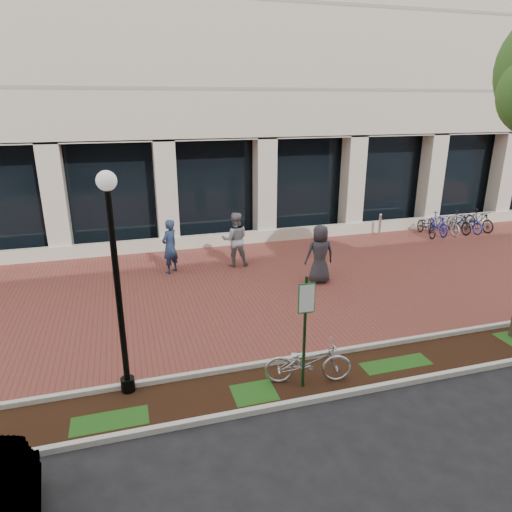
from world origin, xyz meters
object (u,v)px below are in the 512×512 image
object	(u,v)px
pedestrian_left	(170,247)
bike_rack_cluster	(453,223)
pedestrian_mid	(235,239)
locked_bicycle	(308,362)
pedestrian_right	(320,254)
bollard	(380,224)
lamppost	(116,276)
parking_sign	(305,319)

from	to	relation	value
pedestrian_left	bike_rack_cluster	xyz separation A→B (m)	(12.54, 1.43, -0.47)
pedestrian_mid	bike_rack_cluster	size ratio (longest dim) A/B	0.56
locked_bicycle	pedestrian_left	distance (m)	7.57
pedestrian_right	bollard	world-z (taller)	pedestrian_right
pedestrian_left	bike_rack_cluster	world-z (taller)	pedestrian_left
pedestrian_mid	bollard	bearing A→B (deg)	-155.08
bollard	pedestrian_right	bearing A→B (deg)	-138.10
lamppost	pedestrian_left	bearing A→B (deg)	76.26
lamppost	bollard	bearing A→B (deg)	38.41
pedestrian_mid	bollard	distance (m)	7.25
parking_sign	pedestrian_right	xyz separation A→B (m)	(2.65, 5.20, -0.60)
pedestrian_left	bollard	xyz separation A→B (m)	(9.24, 2.03, -0.43)
pedestrian_right	bollard	size ratio (longest dim) A/B	1.94
locked_bicycle	bike_rack_cluster	world-z (taller)	bike_rack_cluster
parking_sign	bike_rack_cluster	xyz separation A→B (m)	(10.71, 8.87, -1.09)
bike_rack_cluster	pedestrian_mid	bearing A→B (deg)	-168.88
pedestrian_mid	bollard	size ratio (longest dim) A/B	1.97
parking_sign	pedestrian_mid	distance (m)	7.54
pedestrian_left	lamppost	bearing A→B (deg)	33.37
pedestrian_left	pedestrian_right	xyz separation A→B (m)	(4.48, -2.24, 0.02)
pedestrian_mid	pedestrian_left	bearing A→B (deg)	10.54
parking_sign	lamppost	size ratio (longest dim) A/B	0.55
bollard	bike_rack_cluster	size ratio (longest dim) A/B	0.28
pedestrian_right	bike_rack_cluster	distance (m)	8.87
lamppost	pedestrian_left	world-z (taller)	lamppost
locked_bicycle	bollard	size ratio (longest dim) A/B	1.85
pedestrian_left	bike_rack_cluster	size ratio (longest dim) A/B	0.53
pedestrian_left	pedestrian_right	distance (m)	5.01
bollard	pedestrian_left	bearing A→B (deg)	-167.61
bollard	locked_bicycle	bearing A→B (deg)	-127.86
bike_rack_cluster	pedestrian_right	bearing A→B (deg)	-152.01
locked_bicycle	pedestrian_left	xyz separation A→B (m)	(-2.00, 7.29, 0.45)
locked_bicycle	pedestrian_right	bearing A→B (deg)	-12.81
pedestrian_left	bollard	size ratio (longest dim) A/B	1.89
pedestrian_mid	parking_sign	bearing A→B (deg)	95.70
pedestrian_right	pedestrian_mid	bearing A→B (deg)	-42.70
locked_bicycle	pedestrian_left	bearing A→B (deg)	28.69
pedestrian_mid	pedestrian_right	distance (m)	3.18
parking_sign	pedestrian_right	distance (m)	5.87
pedestrian_mid	lamppost	bearing A→B (deg)	68.74
bike_rack_cluster	locked_bicycle	bearing A→B (deg)	-136.90
bollard	bike_rack_cluster	bearing A→B (deg)	-10.38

